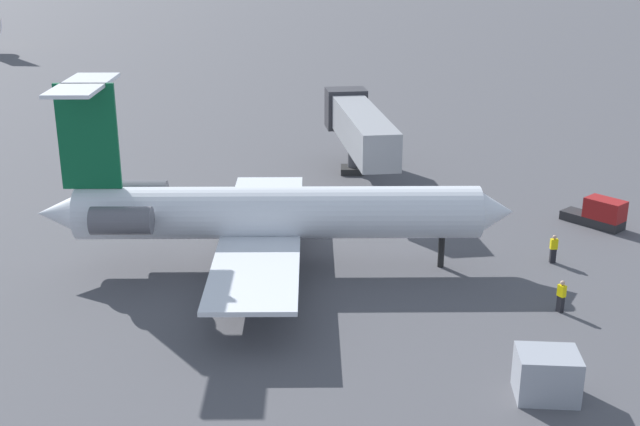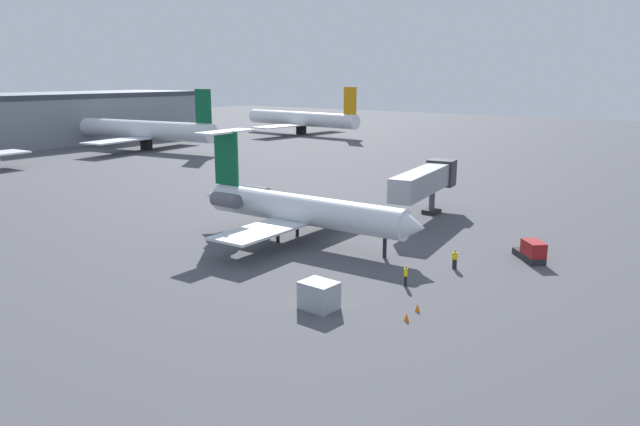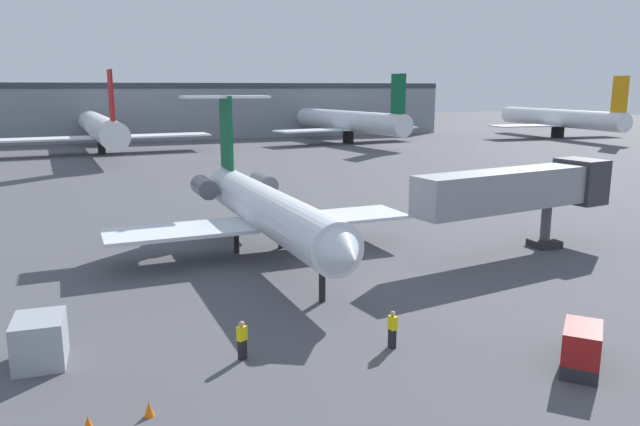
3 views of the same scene
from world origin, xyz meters
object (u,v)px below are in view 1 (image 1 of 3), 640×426
object	(u,v)px
regional_jet	(265,211)
jet_bridge	(358,125)
ground_crew_loader	(553,249)
ground_crew_marshaller	(561,296)
cargo_container_uld	(547,375)
baggage_tug_lead	(599,214)

from	to	relation	value
regional_jet	jet_bridge	bearing A→B (deg)	-18.04
jet_bridge	ground_crew_loader	xyz separation A→B (m)	(-15.85, -10.94, -3.55)
ground_crew_marshaller	ground_crew_loader	size ratio (longest dim) A/B	1.00
cargo_container_uld	ground_crew_marshaller	bearing A→B (deg)	-18.49
jet_bridge	ground_crew_marshaller	size ratio (longest dim) A/B	9.57
regional_jet	ground_crew_loader	xyz separation A→B (m)	(1.10, -16.46, -2.53)
ground_crew_loader	cargo_container_uld	world-z (taller)	cargo_container_uld
ground_crew_loader	baggage_tug_lead	distance (m)	7.69
regional_jet	cargo_container_uld	distance (m)	18.38
ground_crew_marshaller	baggage_tug_lead	size ratio (longest dim) A/B	0.44
ground_crew_marshaller	cargo_container_uld	xyz separation A→B (m)	(-7.85, 2.63, 0.13)
cargo_container_uld	ground_crew_loader	bearing A→B (deg)	-15.10
ground_crew_loader	jet_bridge	bearing A→B (deg)	34.63
ground_crew_marshaller	ground_crew_loader	world-z (taller)	same
ground_crew_loader	cargo_container_uld	bearing A→B (deg)	164.90
regional_jet	ground_crew_marshaller	size ratio (longest dim) A/B	15.69
regional_jet	ground_crew_loader	size ratio (longest dim) A/B	15.69
ground_crew_marshaller	baggage_tug_lead	bearing A→B (deg)	-24.38
ground_crew_marshaller	regional_jet	bearing A→B (deg)	70.83
jet_bridge	cargo_container_uld	distance (m)	31.12
baggage_tug_lead	cargo_container_uld	distance (m)	22.12
jet_bridge	cargo_container_uld	bearing A→B (deg)	-166.73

